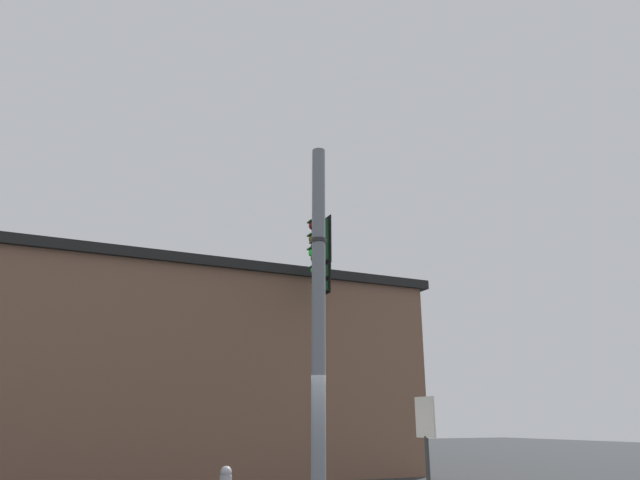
# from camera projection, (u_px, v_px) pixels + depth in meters

# --- Properties ---
(signal_pole) EXTENTS (0.28, 0.28, 7.23)m
(signal_pole) POSITION_uv_depth(u_px,v_px,m) (319.00, 317.00, 10.94)
(signal_pole) COLOR slate
(signal_pole) RESTS_ON ground
(mast_arm) EXTENTS (5.44, 2.70, 0.20)m
(mast_arm) POSITION_uv_depth(u_px,v_px,m) (320.00, 219.00, 14.72)
(mast_arm) COLOR slate
(traffic_light_nearest_pole) EXTENTS (0.54, 0.49, 1.31)m
(traffic_light_nearest_pole) POSITION_uv_depth(u_px,v_px,m) (319.00, 240.00, 13.81)
(traffic_light_nearest_pole) COLOR black
(traffic_light_mid_inner) EXTENTS (0.54, 0.49, 1.31)m
(traffic_light_mid_inner) POSITION_uv_depth(u_px,v_px,m) (320.00, 259.00, 15.40)
(traffic_light_mid_inner) COLOR black
(traffic_light_mid_outer) EXTENTS (0.54, 0.49, 1.31)m
(traffic_light_mid_outer) POSITION_uv_depth(u_px,v_px,m) (321.00, 274.00, 16.99)
(traffic_light_mid_outer) COLOR black
(street_name_sign) EXTENTS (1.07, 0.60, 0.22)m
(street_name_sign) POSITION_uv_depth(u_px,v_px,m) (319.00, 244.00, 11.65)
(street_name_sign) COLOR #147238
(storefront_building) EXTENTS (8.79, 13.82, 6.38)m
(storefront_building) POSITION_uv_depth(u_px,v_px,m) (202.00, 375.00, 19.53)
(storefront_building) COLOR brown
(storefront_building) RESTS_ON ground
(historical_marker) EXTENTS (0.60, 0.08, 2.13)m
(historical_marker) POSITION_uv_depth(u_px,v_px,m) (426.00, 436.00, 10.71)
(historical_marker) COLOR #333333
(historical_marker) RESTS_ON ground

